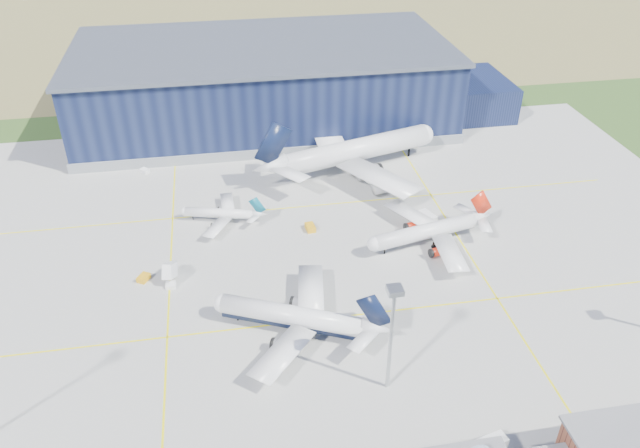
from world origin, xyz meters
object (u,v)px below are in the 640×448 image
at_px(hangar, 272,87).
at_px(gse_van_b, 427,217).
at_px(gse_cart_b, 145,171).
at_px(airliner_red, 426,225).
at_px(airliner_regional, 219,209).
at_px(car_b, 361,335).
at_px(gse_tug_c, 310,228).
at_px(gse_tug_b, 144,278).
at_px(gse_van_c, 492,444).
at_px(airliner_navy, 292,307).
at_px(light_mast_center, 392,323).
at_px(airliner_widebody, 357,139).
at_px(airstair, 170,274).

xyz_separation_m(hangar, gse_van_b, (31.92, -72.47, -10.43)).
bearing_deg(gse_cart_b, airliner_red, -81.59).
relative_size(airliner_regional, gse_van_b, 4.40).
bearing_deg(car_b, gse_tug_c, 9.85).
relative_size(gse_tug_b, gse_van_c, 0.61).
xyz_separation_m(airliner_navy, car_b, (13.33, -4.46, -5.58)).
bearing_deg(light_mast_center, gse_van_c, -50.08).
bearing_deg(airliner_red, airliner_widebody, -91.72).
relative_size(gse_van_c, car_b, 1.47).
xyz_separation_m(gse_tug_b, airstair, (6.08, -1.01, 1.06)).
distance_m(gse_van_b, gse_van_c, 69.27).
height_order(light_mast_center, airliner_regional, light_mast_center).
height_order(airliner_navy, gse_tug_c, airliner_navy).
relative_size(gse_tug_b, gse_tug_c, 0.87).
bearing_deg(gse_tug_b, gse_tug_c, 48.55).
bearing_deg(airstair, gse_van_c, -33.48).
bearing_deg(gse_van_c, hangar, -4.89).
distance_m(gse_tug_b, gse_cart_b, 52.36).
bearing_deg(airstair, airliner_navy, -28.00).
height_order(gse_van_b, gse_van_c, gse_van_b).
xyz_separation_m(gse_tug_b, car_b, (44.01, -26.42, -0.10)).
bearing_deg(gse_tug_c, gse_tug_b, -168.10).
relative_size(hangar, gse_van_c, 29.89).
bearing_deg(car_b, light_mast_center, -168.27).
distance_m(airliner_navy, gse_van_c, 44.42).
relative_size(hangar, gse_tug_c, 42.65).
height_order(light_mast_center, gse_van_c, light_mast_center).
height_order(airliner_navy, airstair, airliner_navy).
xyz_separation_m(airliner_red, gse_cart_b, (-69.40, 49.39, -5.08)).
relative_size(gse_tug_c, car_b, 1.03).
bearing_deg(gse_tug_b, airliner_red, 32.06).
bearing_deg(airliner_navy, airstair, -15.80).
relative_size(light_mast_center, airliner_navy, 0.61).
xyz_separation_m(airliner_navy, airliner_red, (35.88, 24.85, -0.45)).
bearing_deg(airliner_navy, gse_van_b, -114.41).
relative_size(airliner_regional, airstair, 4.28).
distance_m(airliner_navy, airstair, 32.62).
height_order(airliner_navy, gse_cart_b, airliner_navy).
xyz_separation_m(airliner_red, gse_van_b, (3.91, 9.72, -4.49)).
bearing_deg(gse_van_b, airliner_navy, -159.32).
bearing_deg(airstair, airliner_regional, 75.19).
bearing_deg(gse_van_c, airliner_regional, 14.77).
bearing_deg(gse_cart_b, gse_tug_c, -87.99).
xyz_separation_m(hangar, airstair, (-32.47, -86.09, -9.92)).
bearing_deg(airliner_red, hangar, -83.77).
distance_m(gse_tug_b, gse_van_b, 71.60).
height_order(gse_tug_c, gse_van_c, gse_van_c).
height_order(hangar, airliner_navy, hangar).
height_order(gse_tug_b, gse_van_c, gse_van_c).
xyz_separation_m(light_mast_center, airliner_navy, (-15.05, 17.76, -9.31)).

